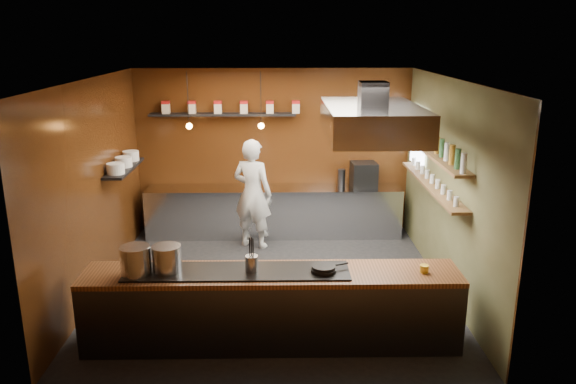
{
  "coord_description": "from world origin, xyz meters",
  "views": [
    {
      "loc": [
        0.08,
        -7.62,
        3.59
      ],
      "look_at": [
        0.23,
        0.4,
        1.32
      ],
      "focal_mm": 35.0,
      "sensor_mm": 36.0,
      "label": 1
    }
  ],
  "objects_px": {
    "extractor_hood": "(372,120)",
    "stockpot_small": "(167,259)",
    "espresso_machine": "(364,175)",
    "stockpot_large": "(136,260)",
    "chef": "(253,194)"
  },
  "relations": [
    {
      "from": "extractor_hood",
      "to": "chef",
      "type": "distance_m",
      "value": 3.03
    },
    {
      "from": "stockpot_large",
      "to": "espresso_machine",
      "type": "distance_m",
      "value": 5.03
    },
    {
      "from": "stockpot_large",
      "to": "stockpot_small",
      "type": "bearing_deg",
      "value": 12.58
    },
    {
      "from": "stockpot_small",
      "to": "chef",
      "type": "distance_m",
      "value": 3.32
    },
    {
      "from": "stockpot_small",
      "to": "espresso_machine",
      "type": "height_order",
      "value": "espresso_machine"
    },
    {
      "from": "extractor_hood",
      "to": "chef",
      "type": "xyz_separation_m",
      "value": [
        -1.66,
        2.0,
        -1.56
      ]
    },
    {
      "from": "stockpot_large",
      "to": "stockpot_small",
      "type": "distance_m",
      "value": 0.35
    },
    {
      "from": "extractor_hood",
      "to": "chef",
      "type": "bearing_deg",
      "value": 129.7
    },
    {
      "from": "stockpot_large",
      "to": "chef",
      "type": "height_order",
      "value": "chef"
    },
    {
      "from": "espresso_machine",
      "to": "chef",
      "type": "height_order",
      "value": "chef"
    },
    {
      "from": "stockpot_large",
      "to": "chef",
      "type": "xyz_separation_m",
      "value": [
        1.18,
        3.28,
        -0.16
      ]
    },
    {
      "from": "stockpot_large",
      "to": "espresso_machine",
      "type": "bearing_deg",
      "value": 50.87
    },
    {
      "from": "espresso_machine",
      "to": "stockpot_large",
      "type": "bearing_deg",
      "value": -132.99
    },
    {
      "from": "stockpot_large",
      "to": "chef",
      "type": "relative_size",
      "value": 0.18
    },
    {
      "from": "extractor_hood",
      "to": "stockpot_small",
      "type": "bearing_deg",
      "value": -154.28
    }
  ]
}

